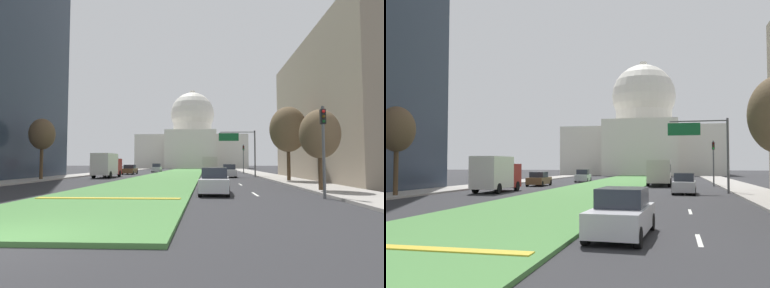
# 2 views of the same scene
# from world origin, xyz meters

# --- Properties ---
(ground_plane) EXTENTS (260.00, 260.00, 0.00)m
(ground_plane) POSITION_xyz_m (0.00, 51.20, 0.00)
(ground_plane) COLOR #2B2B2D
(grass_median) EXTENTS (8.40, 92.16, 0.14)m
(grass_median) POSITION_xyz_m (0.00, 46.08, 0.07)
(grass_median) COLOR #4C8442
(grass_median) RESTS_ON ground_plane
(median_curb_nose) EXTENTS (7.56, 0.50, 0.04)m
(median_curb_nose) POSITION_xyz_m (0.00, 8.70, 0.16)
(median_curb_nose) COLOR gold
(median_curb_nose) RESTS_ON grass_median
(lane_dashes_right) EXTENTS (0.16, 57.24, 0.01)m
(lane_dashes_right) POSITION_xyz_m (8.19, 41.60, 0.00)
(lane_dashes_right) COLOR silver
(lane_dashes_right) RESTS_ON ground_plane
(sidewalk_left) EXTENTS (4.00, 92.16, 0.15)m
(sidewalk_left) POSITION_xyz_m (-14.18, 40.96, 0.07)
(sidewalk_left) COLOR #9E9991
(sidewalk_left) RESTS_ON ground_plane
(sidewalk_right) EXTENTS (4.00, 92.16, 0.15)m
(sidewalk_right) POSITION_xyz_m (14.18, 40.96, 0.07)
(sidewalk_right) COLOR #9E9991
(sidewalk_right) RESTS_ON ground_plane
(capitol_building) EXTENTS (36.85, 24.93, 27.72)m
(capitol_building) POSITION_xyz_m (0.00, 101.69, 9.81)
(capitol_building) COLOR silver
(capitol_building) RESTS_ON ground_plane
(traffic_light_far_right) EXTENTS (0.28, 0.35, 5.20)m
(traffic_light_far_right) POSITION_xyz_m (11.68, 48.33, 3.31)
(traffic_light_far_right) COLOR #515456
(traffic_light_far_right) RESTS_ON ground_plane
(overhead_guide_sign) EXTENTS (5.16, 0.20, 6.50)m
(overhead_guide_sign) POSITION_xyz_m (10.02, 36.40, 4.63)
(overhead_guide_sign) COLOR #515456
(overhead_guide_sign) RESTS_ON ground_plane
(street_tree_left_mid) EXTENTS (2.80, 2.80, 6.96)m
(street_tree_left_mid) POSITION_xyz_m (-13.42, 26.55, 5.15)
(street_tree_left_mid) COLOR #4C3823
(street_tree_left_mid) RESTS_ON ground_plane
(sedan_lead_stopped) EXTENTS (2.07, 4.56, 1.68)m
(sedan_lead_stopped) POSITION_xyz_m (5.64, 12.77, 0.79)
(sedan_lead_stopped) COLOR #BCBCC1
(sedan_lead_stopped) RESTS_ON ground_plane
(sedan_midblock) EXTENTS (2.09, 4.20, 1.76)m
(sedan_midblock) POSITION_xyz_m (8.17, 34.98, 0.82)
(sedan_midblock) COLOR #BCBCC1
(sedan_midblock) RESTS_ON ground_plane
(sedan_distant) EXTENTS (2.07, 4.63, 1.62)m
(sedan_distant) POSITION_xyz_m (-8.02, 45.11, 0.77)
(sedan_distant) COLOR brown
(sedan_distant) RESTS_ON ground_plane
(sedan_far_horizon) EXTENTS (2.08, 4.32, 1.78)m
(sedan_far_horizon) POSITION_xyz_m (-5.30, 56.70, 0.83)
(sedan_far_horizon) COLOR #BCBCC1
(sedan_far_horizon) RESTS_ON ground_plane
(box_truck_delivery) EXTENTS (2.40, 6.40, 3.20)m
(box_truck_delivery) POSITION_xyz_m (-8.29, 33.64, 1.68)
(box_truck_delivery) COLOR maroon
(box_truck_delivery) RESTS_ON ground_plane
(city_bus) EXTENTS (2.62, 11.00, 2.95)m
(city_bus) POSITION_xyz_m (5.64, 49.91, 1.77)
(city_bus) COLOR beige
(city_bus) RESTS_ON ground_plane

